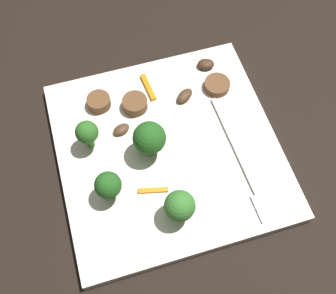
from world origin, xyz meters
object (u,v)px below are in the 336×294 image
(mushroom_0, at_px, (206,64))
(sausage_slice_0, at_px, (217,85))
(sausage_slice_2, at_px, (99,102))
(fork, at_px, (243,165))
(sausage_slice_1, at_px, (135,104))
(pepper_strip_0, at_px, (150,87))
(broccoli_floret_3, at_px, (87,133))
(broccoli_floret_0, at_px, (108,185))
(broccoli_floret_2, at_px, (149,136))
(broccoli_floret_1, at_px, (180,206))
(mushroom_2, at_px, (121,129))
(mushroom_1, at_px, (185,96))
(pepper_strip_1, at_px, (153,190))
(plate, at_px, (168,150))

(mushroom_0, bearing_deg, sausage_slice_0, 4.33)
(sausage_slice_0, height_order, sausage_slice_2, sausage_slice_2)
(fork, xyz_separation_m, sausage_slice_2, (-0.14, -0.15, 0.01))
(sausage_slice_0, relative_size, sausage_slice_2, 1.13)
(sausage_slice_1, distance_m, pepper_strip_0, 0.04)
(broccoli_floret_3, xyz_separation_m, pepper_strip_0, (-0.06, 0.10, -0.03))
(broccoli_floret_3, height_order, pepper_strip_0, broccoli_floret_3)
(broccoli_floret_0, xyz_separation_m, broccoli_floret_2, (-0.05, 0.06, 0.01))
(broccoli_floret_0, distance_m, broccoli_floret_1, 0.09)
(broccoli_floret_0, relative_size, sausage_slice_0, 1.36)
(broccoli_floret_0, distance_m, mushroom_2, 0.09)
(broccoli_floret_0, bearing_deg, mushroom_1, 130.43)
(sausage_slice_1, bearing_deg, fork, 41.07)
(broccoli_floret_0, relative_size, mushroom_2, 2.09)
(mushroom_1, bearing_deg, pepper_strip_1, -33.33)
(broccoli_floret_3, distance_m, sausage_slice_1, 0.08)
(sausage_slice_0, relative_size, pepper_strip_1, 0.96)
(mushroom_0, bearing_deg, broccoli_floret_0, -48.80)
(broccoli_floret_0, bearing_deg, fork, 86.66)
(sausage_slice_2, bearing_deg, mushroom_2, 21.35)
(sausage_slice_0, xyz_separation_m, pepper_strip_0, (-0.03, -0.09, -0.00))
(broccoli_floret_1, relative_size, sausage_slice_0, 1.43)
(mushroom_0, xyz_separation_m, mushroom_2, (0.07, -0.14, -0.00))
(broccoli_floret_0, relative_size, sausage_slice_2, 1.53)
(pepper_strip_1, bearing_deg, broccoli_floret_3, -144.50)
(sausage_slice_1, height_order, pepper_strip_1, sausage_slice_1)
(mushroom_1, relative_size, mushroom_2, 1.18)
(broccoli_floret_0, relative_size, sausage_slice_1, 1.43)
(plate, height_order, pepper_strip_1, pepper_strip_1)
(mushroom_0, height_order, pepper_strip_1, mushroom_0)
(broccoli_floret_2, bearing_deg, sausage_slice_0, 120.10)
(pepper_strip_1, bearing_deg, broccoli_floret_2, 168.75)
(broccoli_floret_0, height_order, broccoli_floret_2, broccoli_floret_2)
(pepper_strip_0, relative_size, pepper_strip_1, 1.22)
(broccoli_floret_1, xyz_separation_m, pepper_strip_0, (-0.19, 0.02, -0.03))
(sausage_slice_2, bearing_deg, broccoli_floret_2, 29.08)
(pepper_strip_0, height_order, pepper_strip_1, pepper_strip_0)
(plate, xyz_separation_m, sausage_slice_2, (-0.09, -0.07, 0.02))
(sausage_slice_1, distance_m, mushroom_0, 0.12)
(sausage_slice_1, xyz_separation_m, sausage_slice_2, (-0.02, -0.05, -0.00))
(sausage_slice_1, bearing_deg, sausage_slice_2, -110.30)
(broccoli_floret_3, relative_size, pepper_strip_1, 1.32)
(plate, xyz_separation_m, pepper_strip_0, (-0.10, 0.00, 0.01))
(sausage_slice_1, relative_size, pepper_strip_1, 0.91)
(broccoli_floret_1, distance_m, pepper_strip_1, 0.05)
(plate, xyz_separation_m, broccoli_floret_0, (0.04, -0.08, 0.04))
(broccoli_floret_1, bearing_deg, broccoli_floret_3, -146.38)
(sausage_slice_1, xyz_separation_m, mushroom_0, (-0.04, 0.11, -0.00))
(mushroom_2, distance_m, pepper_strip_0, 0.08)
(broccoli_floret_2, distance_m, sausage_slice_2, 0.10)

